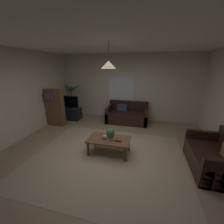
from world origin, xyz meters
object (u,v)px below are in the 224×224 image
(coffee_table, at_px, (109,141))
(remote_on_table_0, at_px, (118,141))
(bookshelf_corner, at_px, (55,107))
(pendant_lamp, at_px, (108,65))
(book_on_table_1, at_px, (106,137))
(book_on_table_0, at_px, (105,138))
(potted_palm_corner, at_px, (72,100))
(couch_under_window, at_px, (127,116))
(tv_stand, at_px, (70,114))
(couch_right_side, at_px, (214,159))
(tv, at_px, (69,102))
(book_on_table_2, at_px, (106,137))
(potted_plant_on_table, at_px, (110,134))

(coffee_table, height_order, remote_on_table_0, remote_on_table_0)
(bookshelf_corner, height_order, pendant_lamp, pendant_lamp)
(book_on_table_1, distance_m, bookshelf_corner, 2.77)
(book_on_table_0, bearing_deg, potted_palm_corner, 132.78)
(remote_on_table_0, bearing_deg, bookshelf_corner, 70.89)
(coffee_table, relative_size, bookshelf_corner, 0.77)
(couch_under_window, distance_m, tv_stand, 2.44)
(couch_under_window, xyz_separation_m, couch_right_side, (2.26, -2.34, 0.00))
(book_on_table_1, distance_m, potted_palm_corner, 3.52)
(book_on_table_0, xyz_separation_m, tv, (-2.22, 2.04, 0.34))
(couch_under_window, relative_size, coffee_table, 1.50)
(couch_right_side, bearing_deg, tv_stand, -113.91)
(coffee_table, height_order, tv, tv)
(book_on_table_2, relative_size, tv, 0.18)
(coffee_table, bearing_deg, book_on_table_1, -169.65)
(tv_stand, bearing_deg, book_on_table_0, -42.94)
(couch_under_window, distance_m, tv, 2.49)
(book_on_table_1, height_order, potted_palm_corner, potted_palm_corner)
(book_on_table_2, bearing_deg, book_on_table_0, -164.64)
(book_on_table_0, bearing_deg, remote_on_table_0, -9.40)
(couch_under_window, distance_m, potted_plant_on_table, 2.37)
(book_on_table_1, distance_m, tv_stand, 3.04)
(book_on_table_2, xyz_separation_m, tv, (-2.23, 2.04, 0.29))
(bookshelf_corner, bearing_deg, pendant_lamp, -27.92)
(couch_right_side, bearing_deg, coffee_table, -90.93)
(book_on_table_0, distance_m, book_on_table_1, 0.03)
(book_on_table_1, xyz_separation_m, pendant_lamp, (0.08, 0.01, 1.77))
(tv_stand, height_order, tv, tv)
(couch_right_side, height_order, book_on_table_2, couch_right_side)
(couch_under_window, height_order, tv, tv)
(couch_under_window, distance_m, coffee_table, 2.31)
(remote_on_table_0, distance_m, potted_palm_corner, 3.80)
(book_on_table_2, bearing_deg, tv_stand, 137.33)
(remote_on_table_0, xyz_separation_m, potted_plant_on_table, (-0.21, 0.03, 0.15))
(couch_under_window, distance_m, bookshelf_corner, 2.83)
(remote_on_table_0, bearing_deg, tv, 58.57)
(couch_under_window, xyz_separation_m, tv, (-2.43, -0.29, 0.50))
(book_on_table_2, distance_m, pendant_lamp, 1.74)
(tv, distance_m, potted_palm_corner, 0.56)
(bookshelf_corner, bearing_deg, couch_right_side, -15.58)
(book_on_table_0, bearing_deg, coffee_table, 13.41)
(couch_under_window, relative_size, book_on_table_1, 11.29)
(tv_stand, distance_m, potted_palm_corner, 0.73)
(book_on_table_2, relative_size, pendant_lamp, 0.27)
(book_on_table_0, distance_m, tv_stand, 3.03)
(book_on_table_0, relative_size, tv, 0.18)
(book_on_table_2, xyz_separation_m, potted_palm_corner, (-2.39, 2.57, 0.27))
(potted_plant_on_table, height_order, pendant_lamp, pendant_lamp)
(remote_on_table_0, xyz_separation_m, bookshelf_corner, (-2.75, 1.40, 0.29))
(couch_under_window, bearing_deg, potted_plant_on_table, -91.81)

